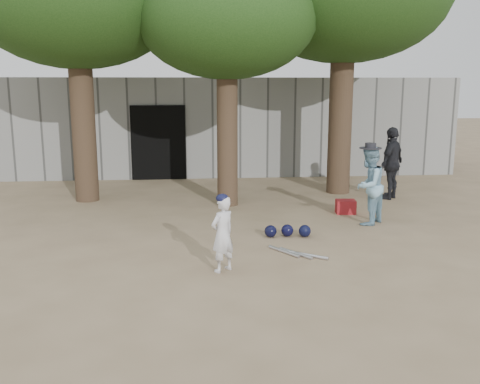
{
  "coord_description": "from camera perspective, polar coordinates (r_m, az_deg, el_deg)",
  "views": [
    {
      "loc": [
        -0.24,
        -8.14,
        2.81
      ],
      "look_at": [
        0.6,
        1.0,
        0.95
      ],
      "focal_mm": 40.0,
      "sensor_mm": 36.0,
      "label": 1
    }
  ],
  "objects": [
    {
      "name": "spectator_dark",
      "position": [
        13.73,
        15.88,
        2.98
      ],
      "size": [
        1.04,
        1.05,
        1.78
      ],
      "primitive_type": "imported",
      "rotation": [
        0.0,
        0.0,
        3.94
      ],
      "color": "black",
      "rests_on": "ground"
    },
    {
      "name": "bat_pile",
      "position": [
        9.05,
        5.98,
        -6.51
      ],
      "size": [
        0.89,
        0.79,
        0.06
      ],
      "color": "#BAB9C0",
      "rests_on": "ground"
    },
    {
      "name": "red_bag",
      "position": [
        12.03,
        11.2,
        -1.55
      ],
      "size": [
        0.45,
        0.36,
        0.3
      ],
      "primitive_type": "cube",
      "rotation": [
        0.0,
        0.0,
        -0.11
      ],
      "color": "#A3152D",
      "rests_on": "ground"
    },
    {
      "name": "ground",
      "position": [
        8.62,
        -3.39,
        -7.6
      ],
      "size": [
        70.0,
        70.0,
        0.0
      ],
      "primitive_type": "plane",
      "color": "#937C5E",
      "rests_on": "ground"
    },
    {
      "name": "boy_player",
      "position": [
        8.09,
        -1.88,
        -4.52
      ],
      "size": [
        0.51,
        0.49,
        1.17
      ],
      "primitive_type": "imported",
      "rotation": [
        0.0,
        0.0,
        3.84
      ],
      "color": "silver",
      "rests_on": "ground"
    },
    {
      "name": "tree_row",
      "position": [
        13.33,
        -1.03,
        19.54
      ],
      "size": [
        11.4,
        5.8,
        6.69
      ],
      "color": "brown",
      "rests_on": "ground"
    },
    {
      "name": "back_building",
      "position": [
        18.53,
        -4.55,
        7.36
      ],
      "size": [
        16.0,
        5.24,
        3.0
      ],
      "color": "gray",
      "rests_on": "ground"
    },
    {
      "name": "spectator_blue",
      "position": [
        11.09,
        13.56,
        0.65
      ],
      "size": [
        0.97,
        0.97,
        1.59
      ],
      "primitive_type": "imported",
      "rotation": [
        0.0,
        0.0,
        3.95
      ],
      "color": "#80ADC6",
      "rests_on": "ground"
    },
    {
      "name": "helmet_row",
      "position": [
        10.05,
        5.1,
        -4.15
      ],
      "size": [
        0.87,
        0.3,
        0.23
      ],
      "color": "black",
      "rests_on": "ground"
    }
  ]
}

